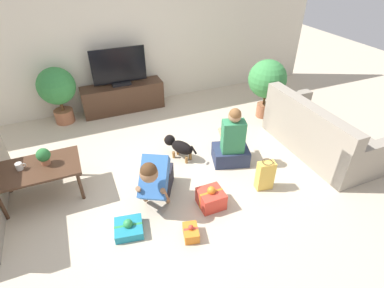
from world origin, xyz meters
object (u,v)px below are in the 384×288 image
(gift_box_b, at_px, (129,228))
(mug, at_px, (19,166))
(gift_bag_a, at_px, (265,175))
(tv, at_px, (119,69))
(potted_plant_back_left, at_px, (57,89))
(gift_box_c, at_px, (211,198))
(potted_plant_corner_right, at_px, (267,80))
(gift_box_a, at_px, (191,232))
(coffee_table, at_px, (38,171))
(sofa_right, at_px, (318,134))
(person_sitting, at_px, (232,144))
(tv_console, at_px, (123,97))
(tabletop_plant, at_px, (44,156))
(person_kneeling, at_px, (156,179))
(dog, at_px, (179,146))

(gift_box_b, relative_size, mug, 3.07)
(gift_bag_a, bearing_deg, tv, 112.87)
(potted_plant_back_left, xyz_separation_m, gift_box_c, (1.57, -2.95, -0.54))
(potted_plant_back_left, xyz_separation_m, gift_box_b, (0.52, -2.97, -0.60))
(potted_plant_corner_right, bearing_deg, potted_plant_back_left, 160.54)
(gift_box_a, bearing_deg, gift_box_b, 151.89)
(coffee_table, relative_size, gift_box_a, 3.83)
(sofa_right, bearing_deg, potted_plant_corner_right, 6.66)
(tv, bearing_deg, potted_plant_corner_right, -28.43)
(person_sitting, xyz_separation_m, gift_box_c, (-0.66, -0.70, -0.21))
(gift_bag_a, bearing_deg, sofa_right, 19.09)
(tv_console, bearing_deg, tv, -82.87)
(mug, xyz_separation_m, tabletop_plant, (0.29, -0.00, 0.08))
(person_kneeling, bearing_deg, mug, -175.91)
(tv_console, xyz_separation_m, gift_bag_a, (1.26, -2.99, -0.05))
(potted_plant_corner_right, bearing_deg, person_kneeling, -151.39)
(gift_box_b, bearing_deg, tabletop_plant, 125.95)
(dog, distance_m, mug, 2.12)
(gift_bag_a, bearing_deg, tv_console, 112.87)
(coffee_table, xyz_separation_m, person_sitting, (2.60, -0.31, -0.09))
(tabletop_plant, bearing_deg, tv_console, 55.15)
(gift_bag_a, bearing_deg, gift_box_a, -163.09)
(sofa_right, bearing_deg, gift_box_b, 98.53)
(dog, xyz_separation_m, gift_box_a, (-0.40, -1.47, -0.15))
(sofa_right, xyz_separation_m, tv, (-2.52, 2.55, 0.54))
(tv_console, distance_m, person_sitting, 2.57)
(potted_plant_corner_right, xyz_separation_m, dog, (-1.93, -0.61, -0.51))
(tv, distance_m, tabletop_plant, 2.41)
(dog, distance_m, gift_bag_a, 1.37)
(person_kneeling, distance_m, mug, 1.68)
(tv_console, bearing_deg, gift_box_c, -81.38)
(coffee_table, bearing_deg, tv_console, 53.53)
(dog, bearing_deg, gift_box_a, 41.10)
(potted_plant_corner_right, height_order, person_sitting, potted_plant_corner_right)
(tv_console, height_order, gift_bag_a, tv_console)
(tv_console, bearing_deg, potted_plant_corner_right, -28.43)
(potted_plant_back_left, bearing_deg, person_kneeling, -69.42)
(potted_plant_corner_right, bearing_deg, tabletop_plant, -169.67)
(tv_console, xyz_separation_m, dog, (0.44, -1.89, -0.05))
(gift_box_c, bearing_deg, person_kneeling, 149.58)
(gift_bag_a, bearing_deg, gift_box_c, -178.70)
(tv_console, bearing_deg, coffee_table, -126.47)
(person_kneeling, height_order, dog, person_kneeling)
(tv_console, xyz_separation_m, tv, (0.00, -0.00, 0.58))
(person_sitting, distance_m, tabletop_plant, 2.52)
(person_kneeling, bearing_deg, gift_bag_a, 15.26)
(person_kneeling, relative_size, tabletop_plant, 3.75)
(coffee_table, distance_m, potted_plant_back_left, 2.00)
(coffee_table, height_order, gift_box_a, coffee_table)
(tv_console, relative_size, potted_plant_back_left, 1.49)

